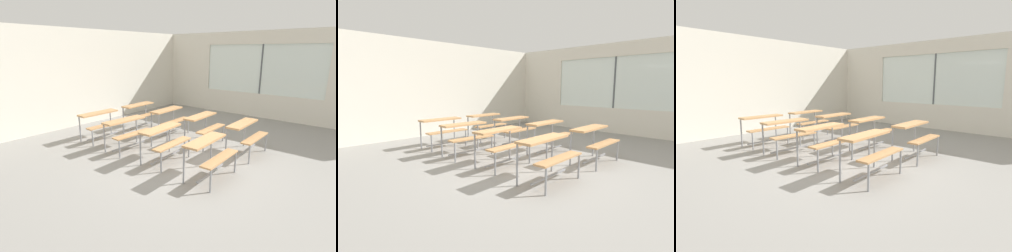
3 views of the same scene
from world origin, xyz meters
TOP-DOWN VIEW (x-y plane):
  - ground at (0.00, 0.00)m, footprint 10.00×9.00m
  - wall_back at (0.00, 4.50)m, footprint 10.00×0.12m
  - wall_right at (5.00, -0.13)m, footprint 0.12×9.00m
  - desk_bench_r0c0 at (-0.35, -0.77)m, footprint 1.13×0.64m
  - desk_bench_r0c1 at (1.23, -0.77)m, footprint 1.12×0.62m
  - desk_bench_r1c0 at (-0.30, 0.40)m, footprint 1.13×0.64m
  - desk_bench_r1c1 at (1.22, 0.38)m, footprint 1.12×0.62m
  - desk_bench_r2c0 at (-0.33, 1.55)m, footprint 1.12×0.62m
  - desk_bench_r2c1 at (1.24, 1.53)m, footprint 1.12×0.63m
  - desk_bench_r3c0 at (-0.27, 2.68)m, footprint 1.10×0.60m
  - desk_bench_r3c1 at (1.22, 2.68)m, footprint 1.12×0.63m

SIDE VIEW (x-z plane):
  - ground at x=0.00m, z-range -0.05..0.00m
  - desk_bench_r0c0 at x=-0.35m, z-range 0.19..0.93m
  - desk_bench_r0c1 at x=1.23m, z-range 0.19..0.93m
  - desk_bench_r1c0 at x=-0.30m, z-range 0.19..0.93m
  - desk_bench_r1c1 at x=1.22m, z-range 0.19..0.93m
  - desk_bench_r2c0 at x=-0.33m, z-range 0.19..0.93m
  - desk_bench_r2c1 at x=1.24m, z-range 0.19..0.93m
  - desk_bench_r3c0 at x=-0.27m, z-range 0.19..0.93m
  - desk_bench_r3c1 at x=1.22m, z-range 0.19..0.93m
  - wall_right at x=5.00m, z-range -0.05..2.95m
  - wall_back at x=0.00m, z-range 0.00..3.00m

